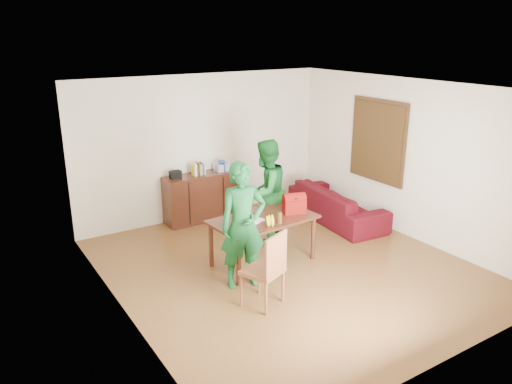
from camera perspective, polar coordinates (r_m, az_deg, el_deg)
room at (r=7.32m, az=3.35°, el=1.02°), size 5.20×5.70×2.90m
table at (r=7.58m, az=0.81°, el=-3.63°), size 1.64×1.00×0.74m
chair at (r=6.60m, az=0.85°, el=-10.43°), size 0.61×0.60×1.04m
person_near at (r=6.85m, az=-1.50°, el=-3.84°), size 0.74×0.57×1.79m
person_far at (r=8.30m, az=1.12°, el=0.03°), size 1.03×0.92×1.76m
laptop at (r=7.38m, az=-0.55°, el=-3.08°), size 0.41×0.34×0.25m
bananas at (r=7.22m, az=1.63°, el=-3.69°), size 0.21×0.17×0.07m
bottle at (r=7.32m, az=2.73°, el=-2.87°), size 0.08×0.08×0.20m
red_bag at (r=7.73m, az=4.37°, el=-1.51°), size 0.39×0.29×0.25m
sofa at (r=9.53m, az=9.20°, el=-1.36°), size 1.05×2.24×0.63m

